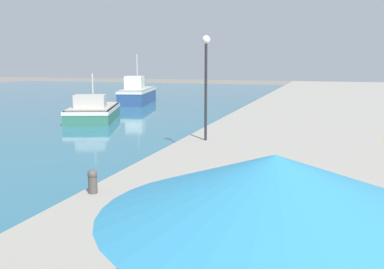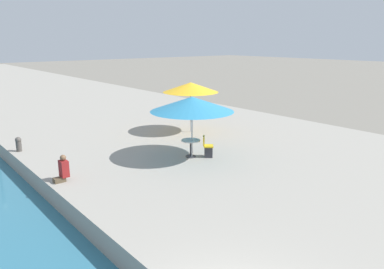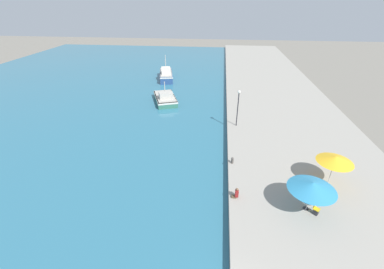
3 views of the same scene
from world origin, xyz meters
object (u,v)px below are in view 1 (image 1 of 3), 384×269
Objects in this scene: fishing_boat_near at (93,111)px; fishing_boat_mid at (137,94)px; lamppost at (206,70)px; cafe_umbrella_pink at (274,185)px; mooring_bollard at (93,181)px.

fishing_boat_near is 12.72m from fishing_boat_mid.
lamppost is (13.19, -21.18, 2.84)m from fishing_boat_mid.
fishing_boat_near is 1.98× the size of cafe_umbrella_pink.
lamppost is at bearing -70.59° from fishing_boat_mid.
lamppost reaches higher than fishing_boat_near.
fishing_boat_near reaches higher than cafe_umbrella_pink.
mooring_bollard is (-5.39, 5.59, -1.94)m from cafe_umbrella_pink.
fishing_boat_mid is 32.08m from mooring_bollard.
fishing_boat_near is 10.45× the size of mooring_bollard.
cafe_umbrella_pink is 14.74m from lamppost.
fishing_boat_mid reaches higher than fishing_boat_near.
cafe_umbrella_pink is 0.76× the size of lamppost.
mooring_bollard is at bearing 133.97° from cafe_umbrella_pink.
cafe_umbrella_pink is 8.00m from mooring_bollard.
fishing_boat_near is 1.50× the size of lamppost.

